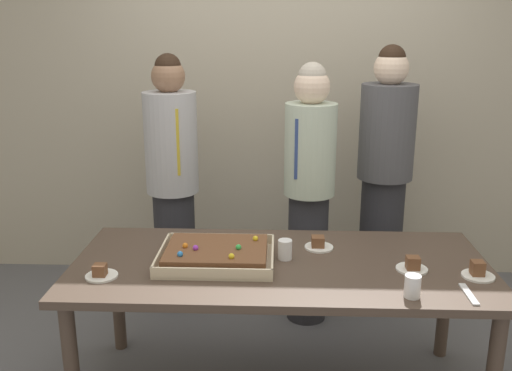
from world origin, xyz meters
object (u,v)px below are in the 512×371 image
plated_slice_far_left (478,272)px  drink_cup_nearest (285,249)px  cake_server_utensil (469,294)px  person_green_shirt_behind (309,190)px  person_serving_front (173,180)px  plated_slice_near_right (101,273)px  person_striped_tie_right (384,177)px  party_table (280,276)px  sheet_cake (217,255)px  plated_slice_near_left (318,244)px  plated_slice_far_right (412,266)px  drink_cup_middle (412,286)px

plated_slice_far_left → drink_cup_nearest: 0.91m
cake_server_utensil → person_green_shirt_behind: size_ratio=0.12×
person_serving_front → plated_slice_far_left: bearing=34.2°
plated_slice_far_left → person_serving_front: bearing=146.5°
plated_slice_near_right → person_striped_tie_right: 1.93m
party_table → person_green_shirt_behind: (0.18, 0.79, 0.22)m
sheet_cake → drink_cup_nearest: size_ratio=5.63×
plated_slice_near_left → person_serving_front: 1.18m
plated_slice_far_right → person_serving_front: size_ratio=0.09×
person_striped_tie_right → plated_slice_far_right: bearing=42.4°
plated_slice_far_left → person_serving_front: size_ratio=0.09×
person_green_shirt_behind → person_striped_tie_right: 0.54m
sheet_cake → plated_slice_far_right: (0.94, -0.07, -0.01)m
plated_slice_far_right → person_striped_tie_right: (0.05, 1.06, 0.15)m
plated_slice_near_left → drink_cup_middle: 0.65m
plated_slice_near_right → drink_cup_nearest: 0.89m
party_table → plated_slice_far_left: bearing=-8.0°
drink_cup_nearest → person_green_shirt_behind: (0.16, 0.74, 0.09)m
person_serving_front → person_striped_tie_right: (1.38, 0.05, 0.03)m
plated_slice_far_right → person_striped_tie_right: bearing=87.5°
plated_slice_far_left → drink_cup_middle: 0.41m
plated_slice_near_right → person_striped_tie_right: (1.51, 1.20, 0.16)m
plated_slice_far_right → drink_cup_nearest: drink_cup_nearest is taller
drink_cup_nearest → person_striped_tie_right: 1.16m
drink_cup_nearest → drink_cup_middle: 0.67m
drink_cup_nearest → plated_slice_far_left: bearing=-10.9°
person_green_shirt_behind → plated_slice_far_left: bearing=70.9°
person_striped_tie_right → person_serving_front: bearing=-43.0°
plated_slice_near_left → person_green_shirt_behind: person_green_shirt_behind is taller
sheet_cake → cake_server_utensil: size_ratio=2.81×
drink_cup_middle → plated_slice_near_left: bearing=124.4°
plated_slice_near_left → sheet_cake: bearing=-159.6°
sheet_cake → person_striped_tie_right: size_ratio=0.32×
plated_slice_far_right → drink_cup_middle: size_ratio=1.50×
sheet_cake → person_serving_front: person_serving_front is taller
plated_slice_near_right → plated_slice_near_left: bearing=20.9°
drink_cup_nearest → cake_server_utensil: size_ratio=0.50×
plated_slice_far_right → person_green_shirt_behind: 0.98m
person_green_shirt_behind → person_serving_front: bearing=-67.9°
sheet_cake → drink_cup_middle: drink_cup_middle is taller
person_serving_front → person_striped_tie_right: 1.38m
plated_slice_far_left → drink_cup_middle: drink_cup_middle is taller
plated_slice_near_left → cake_server_utensil: 0.80m
party_table → person_striped_tie_right: (0.68, 0.99, 0.25)m
cake_server_utensil → party_table: bearing=158.8°
plated_slice_near_right → person_serving_front: 1.16m
person_striped_tie_right → sheet_cake: bearing=0.0°
party_table → plated_slice_far_right: plated_slice_far_right is taller
sheet_cake → plated_slice_near_right: sheet_cake is taller
plated_slice_near_right → drink_cup_middle: drink_cup_middle is taller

